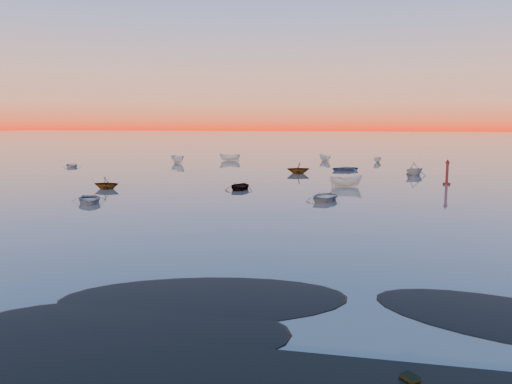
# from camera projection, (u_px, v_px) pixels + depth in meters

# --- Properties ---
(ground) EXTENTS (600.00, 600.00, 0.00)m
(ground) POSITION_uv_depth(u_px,v_px,m) (303.00, 154.00, 118.81)
(ground) COLOR #6D605A
(ground) RESTS_ON ground
(mud_lobes) EXTENTS (140.00, 6.00, 0.07)m
(mud_lobes) POSITION_uv_depth(u_px,v_px,m) (27.00, 305.00, 20.96)
(mud_lobes) COLOR black
(mud_lobes) RESTS_ON ground
(moored_fleet) EXTENTS (124.00, 58.00, 1.20)m
(moored_fleet) POSITION_uv_depth(u_px,v_px,m) (267.00, 174.00, 73.28)
(moored_fleet) COLOR silver
(moored_fleet) RESTS_ON ground
(boat_near_left) EXTENTS (4.68, 3.79, 1.09)m
(boat_near_left) POSITION_uv_depth(u_px,v_px,m) (89.00, 203.00, 47.59)
(boat_near_left) COLOR gray
(boat_near_left) RESTS_ON ground
(boat_near_center) EXTENTS (2.51, 4.19, 1.36)m
(boat_near_center) POSITION_uv_depth(u_px,v_px,m) (346.00, 187.00, 59.47)
(boat_near_center) COLOR silver
(boat_near_center) RESTS_ON ground
(channel_marker) EXTENTS (0.91, 0.91, 3.23)m
(channel_marker) POSITION_uv_depth(u_px,v_px,m) (447.00, 174.00, 61.36)
(channel_marker) COLOR #3F0D0E
(channel_marker) RESTS_ON ground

